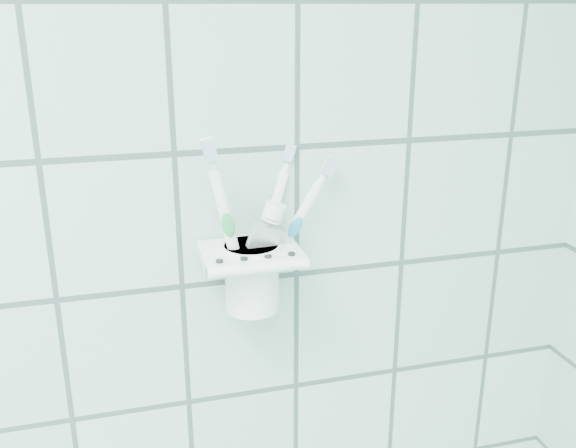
# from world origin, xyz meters

# --- Properties ---
(holder_bracket) EXTENTS (0.11, 0.10, 0.03)m
(holder_bracket) POSITION_xyz_m (0.64, 1.15, 1.30)
(holder_bracket) COLOR white
(holder_bracket) RESTS_ON wall_back
(cup) EXTENTS (0.07, 0.07, 0.08)m
(cup) POSITION_xyz_m (0.64, 1.16, 1.28)
(cup) COLOR white
(cup) RESTS_ON holder_bracket
(toothbrush_pink) EXTENTS (0.05, 0.02, 0.20)m
(toothbrush_pink) POSITION_xyz_m (0.64, 1.15, 1.34)
(toothbrush_pink) COLOR white
(toothbrush_pink) RESTS_ON cup
(toothbrush_blue) EXTENTS (0.07, 0.05, 0.18)m
(toothbrush_blue) POSITION_xyz_m (0.64, 1.17, 1.34)
(toothbrush_blue) COLOR white
(toothbrush_blue) RESTS_ON cup
(toothbrush_orange) EXTENTS (0.09, 0.02, 0.18)m
(toothbrush_orange) POSITION_xyz_m (0.65, 1.17, 1.34)
(toothbrush_orange) COLOR white
(toothbrush_orange) RESTS_ON cup
(toothpaste_tube) EXTENTS (0.06, 0.03, 0.14)m
(toothpaste_tube) POSITION_xyz_m (0.63, 1.16, 1.31)
(toothpaste_tube) COLOR silver
(toothpaste_tube) RESTS_ON cup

